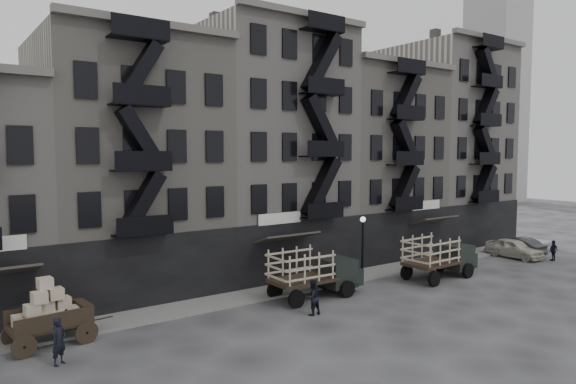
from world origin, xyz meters
TOP-DOWN VIEW (x-y plane):
  - ground at (0.00, 0.00)m, footprint 140.00×140.00m
  - sidewalk at (0.00, 3.75)m, footprint 55.00×2.50m
  - building_midwest at (-10.00, 9.83)m, footprint 10.00×11.35m
  - building_center at (-0.00, 9.82)m, footprint 10.00×11.35m
  - building_mideast at (10.00, 9.83)m, footprint 10.00×11.35m
  - building_east at (20.00, 9.82)m, footprint 10.00×11.35m
  - lamp_post at (3.00, 2.60)m, footprint 0.36×0.36m
  - distant_tower at (60.00, 30.00)m, footprint 8.00×8.00m
  - wagon at (-16.07, 2.45)m, footprint 3.71×2.25m
  - stake_truck_west at (-1.90, 1.50)m, footprint 5.86×2.55m
  - stake_truck_east at (7.79, 0.17)m, footprint 5.91×2.59m
  - car_east at (18.15, 1.01)m, footprint 1.86×4.51m
  - car_far at (19.50, 1.57)m, footprint 1.76×4.54m
  - pedestrian_west at (-16.10, -0.06)m, footprint 0.84×0.80m
  - pedestrian_mid at (-3.98, -0.98)m, footprint 0.91×0.71m
  - policeman at (19.56, -1.42)m, footprint 0.98×0.48m

SIDE VIEW (x-z plane):
  - ground at x=0.00m, z-range 0.00..0.00m
  - sidewalk at x=0.00m, z-range 0.00..0.15m
  - car_far at x=19.50m, z-range 0.00..1.47m
  - car_east at x=18.15m, z-range 0.00..1.53m
  - policeman at x=19.56m, z-range 0.00..1.62m
  - pedestrian_mid at x=-3.98m, z-range 0.00..1.86m
  - pedestrian_west at x=-16.10m, z-range 0.00..1.94m
  - stake_truck_west at x=-1.90m, z-range 0.21..3.11m
  - stake_truck_east at x=7.79m, z-range 0.21..3.14m
  - wagon at x=-16.07m, z-range 0.21..3.21m
  - lamp_post at x=3.00m, z-range 0.64..4.92m
  - building_midwest at x=-10.00m, z-range -0.60..15.60m
  - building_mideast at x=10.00m, z-range -0.60..15.60m
  - building_center at x=0.00m, z-range -0.60..17.60m
  - building_east at x=20.00m, z-range -0.60..18.60m
  - distant_tower at x=60.00m, z-range 0.76..66.76m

